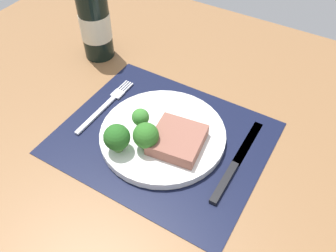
{
  "coord_description": "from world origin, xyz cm",
  "views": [
    {
      "loc": [
        25.31,
        -40.41,
        54.45
      ],
      "look_at": [
        0.07,
        1.97,
        1.9
      ],
      "focal_mm": 37.62,
      "sensor_mm": 36.0,
      "label": 1
    }
  ],
  "objects_px": {
    "steak": "(177,140)",
    "fork": "(106,105)",
    "wine_bottle": "(95,21)",
    "knife": "(234,166)",
    "plate": "(163,135)"
  },
  "relations": [
    {
      "from": "steak",
      "to": "wine_bottle",
      "type": "relative_size",
      "value": 0.37
    },
    {
      "from": "knife",
      "to": "wine_bottle",
      "type": "bearing_deg",
      "value": 158.12
    },
    {
      "from": "plate",
      "to": "steak",
      "type": "height_order",
      "value": "steak"
    },
    {
      "from": "plate",
      "to": "fork",
      "type": "relative_size",
      "value": 1.33
    },
    {
      "from": "steak",
      "to": "fork",
      "type": "bearing_deg",
      "value": 172.26
    },
    {
      "from": "wine_bottle",
      "to": "plate",
      "type": "bearing_deg",
      "value": -29.46
    },
    {
      "from": "fork",
      "to": "wine_bottle",
      "type": "bearing_deg",
      "value": 129.31
    },
    {
      "from": "plate",
      "to": "knife",
      "type": "distance_m",
      "value": 0.16
    },
    {
      "from": "plate",
      "to": "steak",
      "type": "relative_size",
      "value": 2.6
    },
    {
      "from": "wine_bottle",
      "to": "fork",
      "type": "bearing_deg",
      "value": -48.04
    },
    {
      "from": "plate",
      "to": "knife",
      "type": "relative_size",
      "value": 1.11
    },
    {
      "from": "fork",
      "to": "wine_bottle",
      "type": "height_order",
      "value": "wine_bottle"
    },
    {
      "from": "steak",
      "to": "fork",
      "type": "xyz_separation_m",
      "value": [
        -0.2,
        0.03,
        -0.03
      ]
    },
    {
      "from": "plate",
      "to": "wine_bottle",
      "type": "height_order",
      "value": "wine_bottle"
    },
    {
      "from": "fork",
      "to": "knife",
      "type": "xyz_separation_m",
      "value": [
        0.31,
        -0.01,
        0.0
      ]
    }
  ]
}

